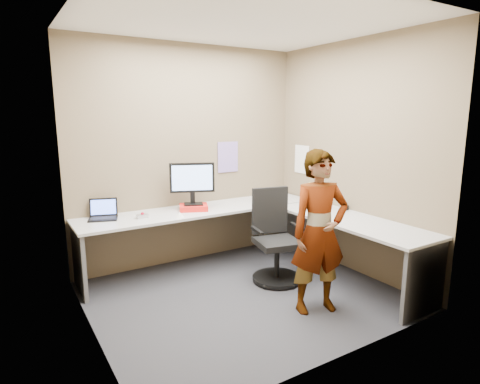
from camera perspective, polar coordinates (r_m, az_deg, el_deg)
ground at (r=4.33m, az=0.67°, el=-14.47°), size 3.00×3.00×0.00m
wall_back at (r=5.07m, az=-7.21°, el=5.18°), size 3.00×0.00×3.00m
wall_right at (r=4.90m, az=15.75°, el=4.64°), size 0.00×2.70×2.70m
wall_left at (r=3.38m, az=-21.27°, el=1.52°), size 0.00×2.70×2.70m
ceiling at (r=3.99m, az=0.77°, el=23.16°), size 3.00×3.00×0.00m
desk at (r=4.64m, az=2.70°, el=-4.89°), size 2.98×2.58×0.73m
paper_ream at (r=4.83m, az=-6.62°, el=-2.19°), size 0.40×0.35×0.07m
monitor at (r=4.78m, az=-6.81°, el=1.69°), size 0.50×0.25×0.50m
laptop at (r=4.66m, az=-18.88°, el=-2.93°), size 0.36×0.33×0.21m
trackball_mouse at (r=4.56m, az=-13.73°, el=-3.32°), size 0.12×0.08×0.07m
origami at (r=4.52m, az=-8.59°, el=-3.18°), size 0.10×0.10×0.06m
stapler at (r=4.93m, az=14.62°, el=-2.27°), size 0.16×0.08×0.05m
flower at (r=4.88m, az=11.23°, el=-0.85°), size 0.07×0.07×0.22m
calendar_purple at (r=5.32m, az=-1.73°, el=5.00°), size 0.30×0.01×0.40m
calendar_white at (r=5.55m, az=8.78°, el=4.61°), size 0.01×0.28×0.38m
sticky_note_a at (r=5.33m, az=11.12°, el=1.01°), size 0.01×0.07×0.07m
sticky_note_b at (r=5.39m, az=10.71°, el=-0.27°), size 0.01×0.07×0.07m
sticky_note_c at (r=5.31m, az=11.57°, el=-0.70°), size 0.01×0.07×0.07m
sticky_note_d at (r=5.45m, az=10.04°, el=0.94°), size 0.01×0.07×0.07m
office_chair at (r=4.57m, az=4.98°, el=-7.39°), size 0.57×0.55×1.03m
person at (r=3.84m, az=11.21°, el=-5.64°), size 0.64×0.50×1.55m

